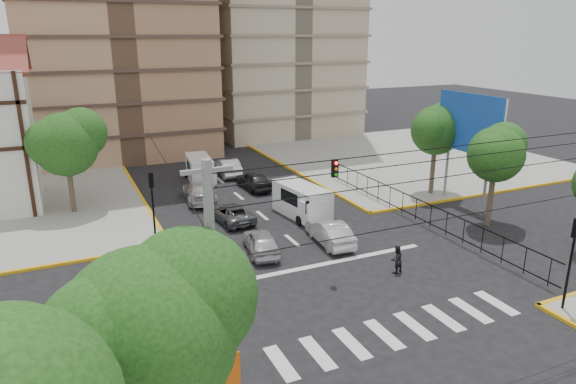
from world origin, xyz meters
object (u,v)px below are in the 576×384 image
traffic_light_nw (152,196)px  district_sign (226,381)px  van_left_lane (200,170)px  car_white_front_right (330,232)px  traffic_light_se (573,249)px  van_right_lane (304,203)px  pedestrian_crosswalk (396,259)px  car_silver_front_left (261,242)px

traffic_light_nw → district_sign: 17.08m
van_left_lane → car_white_front_right: 16.96m
traffic_light_se → car_white_front_right: bearing=117.3°
van_right_lane → van_left_lane: van_right_lane is taller
traffic_light_nw → van_right_lane: (10.28, 0.68, -2.03)m
van_right_lane → pedestrian_crosswalk: van_right_lane is taller
van_right_lane → van_left_lane: size_ratio=1.05×
traffic_light_se → traffic_light_nw: (-15.60, 15.60, 0.00)m
traffic_light_nw → car_silver_front_left: (5.37, -3.73, -2.41)m
traffic_light_se → traffic_light_nw: same height
car_silver_front_left → car_white_front_right: car_white_front_right is taller
van_right_lane → car_silver_front_left: (-4.91, -4.41, -0.38)m
car_white_front_right → pedestrian_crosswalk: pedestrian_crosswalk is taller
traffic_light_se → car_silver_front_left: 15.86m
van_left_lane → car_silver_front_left: bearing=-85.9°
car_silver_front_left → district_sign: bearing=73.8°
district_sign → van_right_lane: (11.28, 17.72, -1.37)m
van_left_lane → car_white_front_right: van_left_lane is taller
traffic_light_nw → pedestrian_crosswalk: 14.46m
district_sign → van_right_lane: size_ratio=0.62×
van_left_lane → pedestrian_crosswalk: van_left_lane is taller
van_left_lane → car_silver_front_left: 16.19m
car_silver_front_left → pedestrian_crosswalk: 7.78m
district_sign → car_silver_front_left: (6.37, 13.31, -1.75)m
traffic_light_nw → van_right_lane: bearing=3.8°
van_right_lane → traffic_light_se: bearing=-79.6°
van_right_lane → car_white_front_right: 4.88m
district_sign → pedestrian_crosswalk: 14.44m
traffic_light_se → car_silver_front_left: (-10.23, 11.87, -2.41)m
traffic_light_se → traffic_light_nw: 22.06m
traffic_light_se → district_sign: (-16.60, -1.44, -0.66)m
traffic_light_nw → van_left_lane: (6.18, 12.44, -2.08)m
car_silver_front_left → car_white_front_right: size_ratio=0.94×
district_sign → car_silver_front_left: 14.86m
car_silver_front_left → pedestrian_crosswalk: pedestrian_crosswalk is taller
district_sign → pedestrian_crosswalk: (11.97, 7.91, -1.68)m
traffic_light_nw → car_silver_front_left: size_ratio=1.07×
traffic_light_se → district_sign: bearing=-175.0°
traffic_light_se → van_left_lane: traffic_light_se is taller
district_sign → van_right_lane: district_sign is taller
van_right_lane → van_left_lane: bearing=101.6°
van_left_lane → car_white_front_right: (3.52, -16.59, -0.31)m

